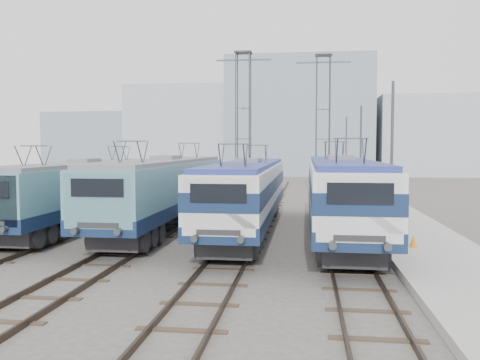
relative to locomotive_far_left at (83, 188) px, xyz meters
The scene contains 16 objects.
ground 9.61m from the locomotive_far_left, 43.88° to the right, with size 160.00×160.00×0.00m, color #514C47.
platform 17.13m from the locomotive_far_left, ahead, with size 4.00×70.00×0.30m, color #9E9E99.
locomotive_far_left is the anchor object (origin of this frame).
locomotive_center_left 4.50m from the locomotive_far_left, ahead, with size 2.85×17.98×3.38m.
locomotive_center_right 9.04m from the locomotive_far_left, ahead, with size 2.76×17.45×3.28m.
locomotive_far_right 13.57m from the locomotive_far_left, ahead, with size 2.89×18.26×3.43m.
catenary_tower_west 17.50m from the locomotive_far_left, 66.48° to the left, with size 4.50×1.20×12.00m.
catenary_tower_east 22.41m from the locomotive_far_left, 52.88° to the left, with size 4.50×1.20×12.00m.
mast_front 16.05m from the locomotive_far_left, 16.31° to the right, with size 0.12×0.12×7.00m, color #3F4247.
mast_mid 17.14m from the locomotive_far_left, 26.07° to the left, with size 0.12×0.12×7.00m, color #3F4247.
mast_rear 24.86m from the locomotive_far_left, 51.80° to the left, with size 0.12×0.12×7.00m, color #3F4247.
safety_cone 17.00m from the locomotive_far_left, 17.02° to the right, with size 0.29×0.29×0.52m, color orange.
building_west 56.19m from the locomotive_far_left, 97.44° to the left, with size 18.00×12.00×14.00m, color #A7AFBA.
building_center 56.95m from the locomotive_far_left, 79.04° to the left, with size 22.00×14.00×18.00m, color #818FA0.
building_east 63.57m from the locomotive_far_left, 61.02° to the left, with size 16.00×12.00×12.00m, color #A7AFBA.
building_far_west 60.25m from the locomotive_far_left, 112.73° to the left, with size 14.00×10.00×10.00m, color #818FA0.
Camera 1 is at (5.12, -19.39, 4.31)m, focal length 38.00 mm.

